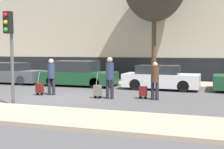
# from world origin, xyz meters

# --- Properties ---
(ground_plane) EXTENTS (80.00, 80.00, 0.00)m
(ground_plane) POSITION_xyz_m (0.00, 0.00, 0.00)
(ground_plane) COLOR #4C4C4F
(sidewalk_near) EXTENTS (28.00, 2.50, 0.12)m
(sidewalk_near) POSITION_xyz_m (0.00, -3.75, 0.06)
(sidewalk_near) COLOR tan
(sidewalk_near) RESTS_ON ground_plane
(sidewalk_far) EXTENTS (28.00, 3.00, 0.12)m
(sidewalk_far) POSITION_xyz_m (0.00, 7.00, 0.06)
(sidewalk_far) COLOR tan
(sidewalk_far) RESTS_ON ground_plane
(parked_car_0) EXTENTS (4.31, 1.74, 1.32)m
(parked_car_0) POSITION_xyz_m (-6.14, 4.48, 0.63)
(parked_car_0) COLOR #4C5156
(parked_car_0) RESTS_ON ground_plane
(parked_car_1) EXTENTS (4.38, 1.87, 1.48)m
(parked_car_1) POSITION_xyz_m (-1.42, 4.58, 0.68)
(parked_car_1) COLOR #194728
(parked_car_1) RESTS_ON ground_plane
(parked_car_2) EXTENTS (3.99, 1.72, 1.30)m
(parked_car_2) POSITION_xyz_m (3.50, 4.47, 0.62)
(parked_car_2) COLOR silver
(parked_car_2) RESTS_ON ground_plane
(pedestrian_left) EXTENTS (0.34, 0.34, 1.70)m
(pedestrian_left) POSITION_xyz_m (-0.94, 0.67, 0.96)
(pedestrian_left) COLOR #23232D
(pedestrian_left) RESTS_ON ground_plane
(trolley_left) EXTENTS (0.34, 0.29, 1.09)m
(trolley_left) POSITION_xyz_m (-1.45, 0.47, 0.33)
(trolley_left) COLOR maroon
(trolley_left) RESTS_ON ground_plane
(pedestrian_center) EXTENTS (0.35, 0.34, 1.80)m
(pedestrian_center) POSITION_xyz_m (2.02, 0.48, 1.03)
(pedestrian_center) COLOR #23232D
(pedestrian_center) RESTS_ON ground_plane
(trolley_center) EXTENTS (0.34, 0.29, 1.12)m
(trolley_center) POSITION_xyz_m (1.48, 0.43, 0.35)
(trolley_center) COLOR slate
(trolley_center) RESTS_ON ground_plane
(pedestrian_right) EXTENTS (0.34, 0.34, 1.60)m
(pedestrian_right) POSITION_xyz_m (3.92, 0.82, 0.90)
(pedestrian_right) COLOR #23232D
(pedestrian_right) RESTS_ON ground_plane
(trolley_right) EXTENTS (0.34, 0.29, 1.08)m
(trolley_right) POSITION_xyz_m (3.38, 0.94, 0.33)
(trolley_right) COLOR maroon
(trolley_right) RESTS_ON ground_plane
(traffic_light) EXTENTS (0.28, 0.47, 3.51)m
(traffic_light) POSITION_xyz_m (-0.90, -2.36, 2.51)
(traffic_light) COLOR #515154
(traffic_light) RESTS_ON ground_plane
(parked_bicycle) EXTENTS (1.77, 0.06, 0.96)m
(parked_bicycle) POSITION_xyz_m (2.48, 7.17, 0.49)
(parked_bicycle) COLOR black
(parked_bicycle) RESTS_ON sidewalk_far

